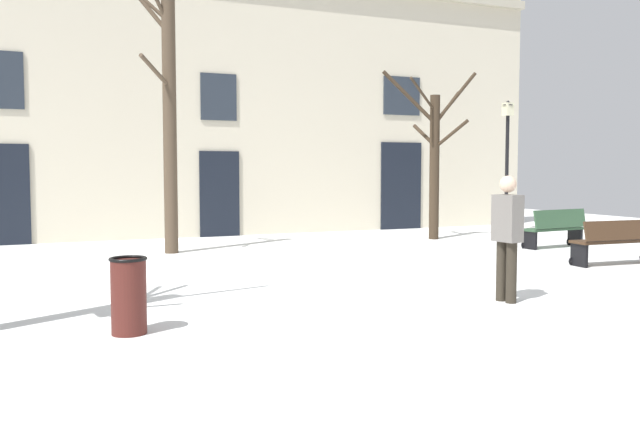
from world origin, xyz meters
name	(u,v)px	position (x,y,z in m)	size (l,w,h in m)	color
ground_plane	(363,287)	(0.00, 0.00, 0.00)	(31.20, 31.20, 0.00)	white
building_facade	(218,99)	(0.00, 8.39, 3.62)	(19.50, 0.60, 7.14)	beige
tree_left_of_center	(168,115)	(-1.92, 5.19, 2.91)	(1.12, 1.45, 6.16)	#4C3D2D
tree_right_of_center	(434,155)	(4.74, 5.37, 2.12)	(2.32, 1.70, 4.21)	#382B1E
streetlamp	(507,152)	(7.68, 6.17, 2.26)	(0.30, 0.30, 3.69)	black
litter_bin	(129,295)	(-3.63, -1.56, 0.42)	(0.40, 0.40, 0.83)	#4C1E19
bench_back_to_back_right	(555,228)	(6.24, 2.70, 0.44)	(1.62, 0.61, 0.88)	#2D4C33
bench_near_center_tree	(618,241)	(5.37, 0.16, 0.44)	(1.84, 0.61, 0.84)	#3D2819
person_by_shop_door	(507,232)	(1.23, -1.78, 0.94)	(0.26, 0.40, 1.69)	#2D271E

